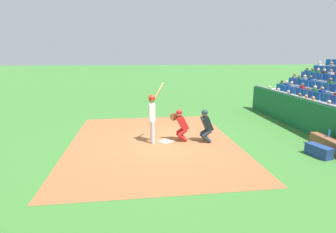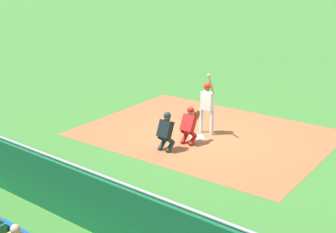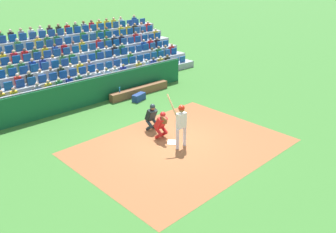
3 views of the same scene
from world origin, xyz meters
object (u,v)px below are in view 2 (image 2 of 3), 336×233
at_px(equipment_duffel_bag, 42,164).
at_px(batter_at_plate, 207,102).
at_px(home_plate_umpire, 166,130).
at_px(water_bottle_on_bench, 32,168).
at_px(dugout_bench, 8,166).
at_px(home_plate_marker, 197,137).
at_px(catcher_crouching, 190,123).

bearing_deg(equipment_duffel_bag, batter_at_plate, 53.03).
xyz_separation_m(home_plate_umpire, water_bottle_on_bench, (-1.20, -4.20, -0.14)).
bearing_deg(home_plate_umpire, dugout_bench, -121.37).
distance_m(batter_at_plate, water_bottle_on_bench, 6.43).
bearing_deg(dugout_bench, home_plate_marker, 64.89).
height_order(batter_at_plate, catcher_crouching, batter_at_plate).
distance_m(batter_at_plate, equipment_duffel_bag, 5.89).
bearing_deg(home_plate_umpire, batter_at_plate, 84.95).
relative_size(catcher_crouching, water_bottle_on_bench, 5.03).
xyz_separation_m(catcher_crouching, equipment_duffel_bag, (-2.13, -4.32, -0.52)).
xyz_separation_m(home_plate_umpire, equipment_duffel_bag, (-1.89, -3.38, -0.51)).
height_order(home_plate_umpire, water_bottle_on_bench, home_plate_umpire).
height_order(batter_at_plate, home_plate_umpire, batter_at_plate).
xyz_separation_m(batter_at_plate, home_plate_umpire, (-0.18, -2.05, -0.46)).
relative_size(catcher_crouching, dugout_bench, 0.33).
bearing_deg(water_bottle_on_bench, dugout_bench, 176.06).
bearing_deg(catcher_crouching, water_bottle_on_bench, -105.72).
height_order(home_plate_marker, home_plate_umpire, home_plate_umpire).
relative_size(home_plate_marker, home_plate_umpire, 0.34).
bearing_deg(home_plate_marker, dugout_bench, -115.11).
relative_size(catcher_crouching, equipment_duffel_bag, 1.53).
height_order(batter_at_plate, equipment_duffel_bag, batter_at_plate).
bearing_deg(water_bottle_on_bench, equipment_duffel_bag, 129.82).
height_order(home_plate_marker, water_bottle_on_bench, water_bottle_on_bench).
distance_m(home_plate_umpire, equipment_duffel_bag, 3.91).
height_order(catcher_crouching, water_bottle_on_bench, catcher_crouching).
height_order(home_plate_marker, catcher_crouching, catcher_crouching).
height_order(home_plate_marker, dugout_bench, dugout_bench).
relative_size(batter_at_plate, equipment_duffel_bag, 2.73).
bearing_deg(equipment_duffel_bag, home_plate_marker, 51.47).
bearing_deg(batter_at_plate, home_plate_marker, -94.19).
bearing_deg(catcher_crouching, home_plate_umpire, -104.42).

